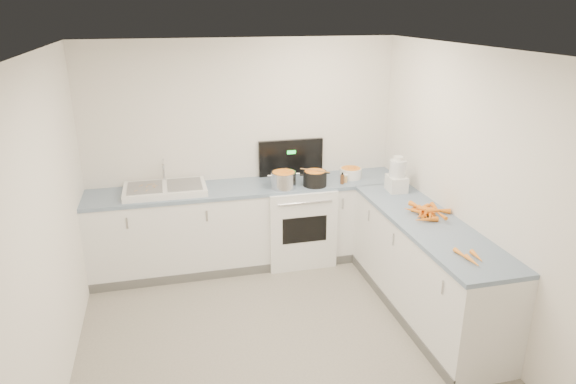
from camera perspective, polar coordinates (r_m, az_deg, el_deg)
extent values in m
cube|color=white|center=(5.86, -4.26, -3.82)|extent=(3.50, 0.60, 0.90)
cube|color=#7389A3|center=(5.69, -4.38, 0.52)|extent=(3.50, 0.62, 0.04)
cube|color=white|center=(5.11, 15.00, -8.27)|extent=(0.60, 2.20, 0.90)
cube|color=#7389A3|center=(4.91, 15.48, -3.42)|extent=(0.62, 2.20, 0.04)
cube|color=white|center=(5.95, 1.01, -3.41)|extent=(0.76, 0.65, 0.90)
cube|color=black|center=(5.99, 0.32, 3.86)|extent=(0.76, 0.05, 0.42)
cube|color=white|center=(5.61, -13.49, 0.30)|extent=(0.86, 0.52, 0.07)
cube|color=slate|center=(5.60, -15.61, 0.50)|extent=(0.36, 0.42, 0.01)
cube|color=slate|center=(5.60, -11.43, 0.84)|extent=(0.36, 0.42, 0.01)
cylinder|color=silver|center=(5.77, -13.66, 2.46)|extent=(0.03, 0.03, 0.24)
cylinder|color=silver|center=(5.57, -0.50, 1.24)|extent=(0.33, 0.33, 0.20)
cylinder|color=black|center=(5.66, 3.01, 1.42)|extent=(0.27, 0.27, 0.19)
cylinder|color=#AD7A47|center=(5.63, 3.03, 2.41)|extent=(0.28, 0.23, 0.01)
cylinder|color=white|center=(5.96, 6.97, 2.11)|extent=(0.32, 0.32, 0.12)
cylinder|color=#593319|center=(5.74, 6.04, 1.41)|extent=(0.04, 0.04, 0.11)
cylinder|color=#E5B266|center=(5.80, 6.39, 1.44)|extent=(0.05, 0.05, 0.08)
cube|color=white|center=(5.60, 11.96, 0.92)|extent=(0.20, 0.24, 0.17)
cylinder|color=silver|center=(5.55, 12.08, 2.59)|extent=(0.18, 0.18, 0.18)
cylinder|color=white|center=(5.52, 12.16, 3.67)|extent=(0.10, 0.10, 0.04)
cone|color=orange|center=(5.13, 14.00, -1.80)|extent=(0.08, 0.17, 0.04)
cone|color=orange|center=(5.03, 15.32, -2.36)|extent=(0.20, 0.14, 0.04)
cone|color=orange|center=(5.14, 14.62, -1.72)|extent=(0.19, 0.11, 0.05)
cone|color=orange|center=(4.88, 15.15, -2.97)|extent=(0.22, 0.08, 0.05)
cone|color=orange|center=(5.12, 16.52, -2.00)|extent=(0.20, 0.13, 0.05)
cone|color=orange|center=(5.10, 14.59, -1.96)|extent=(0.19, 0.11, 0.04)
cone|color=orange|center=(5.00, 14.55, -2.35)|extent=(0.14, 0.16, 0.05)
cone|color=orange|center=(4.98, 14.89, -2.53)|extent=(0.18, 0.09, 0.04)
cone|color=orange|center=(5.08, 15.50, -2.10)|extent=(0.17, 0.10, 0.05)
cone|color=orange|center=(5.06, 15.32, -2.13)|extent=(0.08, 0.21, 0.05)
cone|color=orange|center=(5.00, 15.01, -2.39)|extent=(0.11, 0.19, 0.05)
cone|color=orange|center=(5.11, 14.63, -1.94)|extent=(0.08, 0.19, 0.04)
cone|color=orange|center=(5.05, 15.41, -2.19)|extent=(0.08, 0.21, 0.05)
cone|color=orange|center=(5.05, 15.03, -1.81)|extent=(0.17, 0.16, 0.05)
cone|color=orange|center=(4.91, 15.51, -2.51)|extent=(0.14, 0.21, 0.04)
cone|color=orange|center=(4.99, 15.21, -1.99)|extent=(0.13, 0.19, 0.05)
cone|color=orange|center=(4.96, 15.53, -2.40)|extent=(0.06, 0.21, 0.04)
cone|color=orange|center=(4.93, 16.65, -2.45)|extent=(0.04, 0.18, 0.04)
cone|color=orange|center=(5.13, 16.08, -1.73)|extent=(0.08, 0.21, 0.05)
cone|color=orange|center=(4.98, 15.91, -2.02)|extent=(0.17, 0.06, 0.05)
cone|color=orange|center=(5.09, 14.07, -1.49)|extent=(0.10, 0.18, 0.05)
cone|color=orange|center=(5.03, 13.73, -2.00)|extent=(0.14, 0.15, 0.04)
cone|color=orange|center=(4.23, 19.78, -7.20)|extent=(0.04, 0.17, 0.04)
cone|color=orange|center=(4.32, 20.24, -6.71)|extent=(0.06, 0.17, 0.04)
cone|color=orange|center=(4.31, 18.72, -6.56)|extent=(0.05, 0.18, 0.04)
cube|color=tan|center=(5.61, -14.56, 0.66)|extent=(0.05, 0.03, 0.00)
cube|color=tan|center=(5.60, -15.43, 0.58)|extent=(0.02, 0.04, 0.00)
cube|color=tan|center=(5.67, -14.64, 0.86)|extent=(0.02, 0.05, 0.00)
cube|color=tan|center=(5.66, -15.12, 0.82)|extent=(0.05, 0.03, 0.00)
cube|color=tan|center=(5.62, -14.64, 0.68)|extent=(0.05, 0.03, 0.00)
cube|color=tan|center=(5.50, -16.56, 0.13)|extent=(0.03, 0.04, 0.00)
cube|color=tan|center=(5.56, -14.62, 0.53)|extent=(0.03, 0.05, 0.00)
cube|color=tan|center=(5.65, -16.02, 0.69)|extent=(0.04, 0.05, 0.00)
cube|color=tan|center=(5.71, -16.15, 0.80)|extent=(0.04, 0.02, 0.00)
cube|color=tan|center=(5.62, -14.75, 0.66)|extent=(0.03, 0.05, 0.00)
cube|color=tan|center=(5.49, -15.41, 0.17)|extent=(0.03, 0.05, 0.00)
cube|color=tan|center=(5.53, -15.76, 0.24)|extent=(0.05, 0.03, 0.00)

